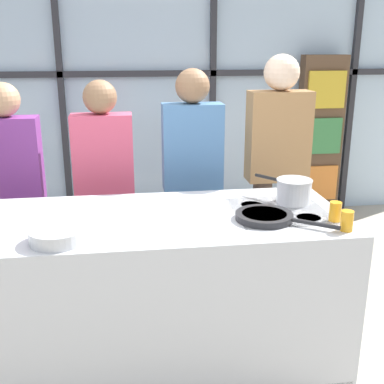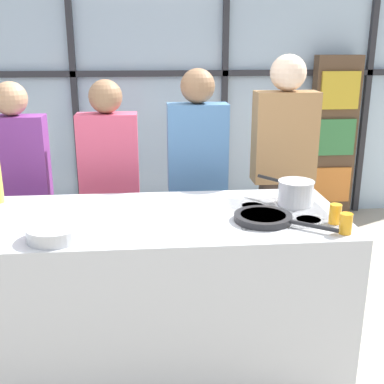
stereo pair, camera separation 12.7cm
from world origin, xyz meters
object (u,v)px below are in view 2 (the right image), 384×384
Objects in this scene: mixing_bowl at (55,232)px; juice_glass_far at (335,214)px; frying_pan at (264,218)px; spectator_center_left at (110,180)px; spectator_far_right at (283,163)px; white_plate at (62,221)px; saucepan at (295,192)px; spectator_far_left at (20,183)px; spectator_center_right at (197,172)px; juice_glass_near at (346,224)px.

juice_glass_far is (1.42, 0.09, 0.02)m from mixing_bowl.
spectator_center_left is at bearing 133.20° from frying_pan.
spectator_far_right is at bearing 69.24° from frying_pan.
spectator_center_left is at bearing 77.98° from white_plate.
saucepan is 1.24× the size of mixing_bowl.
spectator_far_left is at bearing 111.90° from mixing_bowl.
spectator_far_right is (0.62, 0.00, 0.05)m from spectator_center_right.
spectator_far_right is at bearing 37.57° from mixing_bowl.
spectator_far_right is 16.95× the size of juice_glass_far.
juice_glass_near is (0.12, -0.46, -0.02)m from saucepan.
spectator_far_left is 5.98× the size of mixing_bowl.
spectator_center_right is at bearing 53.77° from mixing_bowl.
spectator_far_left is 1.24m from spectator_center_right.
saucepan is 0.34m from juice_glass_far.
juice_glass_far is (0.62, -1.00, 0.03)m from spectator_center_right.
spectator_far_left is at bearing 0.00° from spectator_far_right.
juice_glass_far is at bearing 121.76° from spectator_center_right.
spectator_center_right is 6.97× the size of white_plate.
saucepan reaches higher than juice_glass_far.
spectator_far_right is (1.85, 0.00, 0.10)m from spectator_far_left.
spectator_far_left is 0.97m from white_plate.
spectator_center_right is 1.30m from juice_glass_near.
juice_glass_near is (1.86, -1.14, 0.08)m from spectator_far_left.
spectator_far_left is at bearing 151.63° from juice_glass_far.
spectator_center_right is 16.09× the size of juice_glass_far.
spectator_far_left is 2.18m from juice_glass_near.
saucepan reaches higher than white_plate.
spectator_center_left reaches higher than juice_glass_far.
mixing_bowl reaches higher than white_plate.
frying_pan is (1.50, -0.94, 0.04)m from spectator_far_left.
juice_glass_far is (0.36, -0.07, 0.03)m from frying_pan.
spectator_far_left is 3.35× the size of frying_pan.
saucepan is at bearing 80.53° from spectator_far_right.
juice_glass_near is at bearing 118.51° from spectator_center_right.
saucepan is at bearing 7.97° from white_plate.
spectator_center_left is 0.91× the size of spectator_far_right.
spectator_center_left is 0.62m from spectator_center_right.
white_plate is (-0.80, -0.86, -0.02)m from spectator_center_right.
frying_pan is 1.45× the size of saucepan.
spectator_center_right is 1.18m from white_plate.
saucepan is at bearing 126.51° from spectator_center_right.
spectator_center_left reaches higher than white_plate.
mixing_bowl is at bearing 53.77° from spectator_center_right.
spectator_far_left is 2.11m from juice_glass_far.
spectator_center_right reaches higher than mixing_bowl.
spectator_center_left is 1.10m from mixing_bowl.
spectator_far_right is at bearing 90.15° from juice_glass_near.
spectator_center_right is (0.62, -0.00, 0.04)m from spectator_center_left.
spectator_center_right is (1.24, -0.00, 0.05)m from spectator_far_left.
spectator_far_right is 16.95× the size of juice_glass_near.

